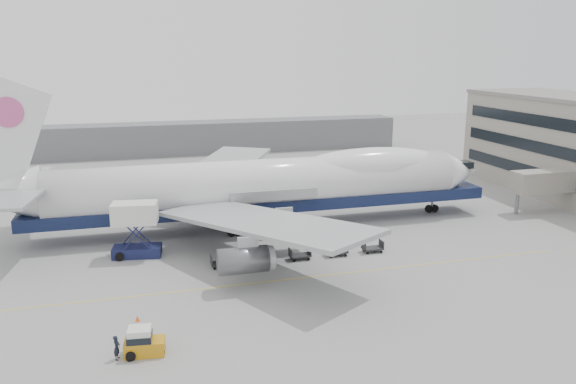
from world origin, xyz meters
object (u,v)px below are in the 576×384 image
object	(u,v)px
airliner	(265,184)
baggage_tug	(143,343)
ground_worker	(117,348)
catering_truck	(136,226)

from	to	relation	value
airliner	baggage_tug	world-z (taller)	airliner
baggage_tug	airliner	bearing A→B (deg)	67.75
ground_worker	airliner	bearing A→B (deg)	-14.80
airliner	catering_truck	xyz separation A→B (m)	(-16.33, -7.00, -2.17)
catering_truck	baggage_tug	bearing A→B (deg)	-81.49
airliner	catering_truck	distance (m)	17.90
ground_worker	catering_truck	bearing A→B (deg)	12.47
catering_truck	ground_worker	xyz separation A→B (m)	(-1.81, -22.08, -2.51)
airliner	catering_truck	world-z (taller)	airliner
baggage_tug	ground_worker	distance (m)	1.89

